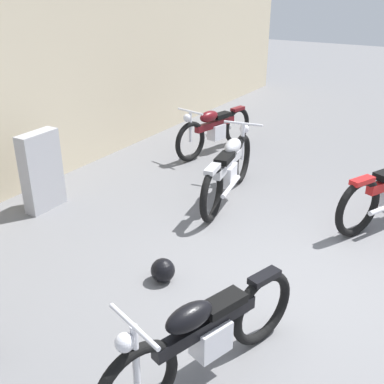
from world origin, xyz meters
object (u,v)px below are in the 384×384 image
at_px(stone_marker, 42,171).
at_px(motorcycle_black, 205,335).
at_px(helmet, 163,270).
at_px(motorcycle_silver, 229,169).
at_px(motorcycle_maroon, 214,129).

height_order(stone_marker, motorcycle_black, stone_marker).
bearing_deg(helmet, motorcycle_silver, 9.45).
bearing_deg(motorcycle_silver, motorcycle_maroon, 24.86).
bearing_deg(motorcycle_maroon, stone_marker, -3.59).
bearing_deg(motorcycle_black, motorcycle_maroon, -133.44).
distance_m(helmet, motorcycle_maroon, 4.04).
distance_m(stone_marker, motorcycle_silver, 2.53).
bearing_deg(motorcycle_black, stone_marker, -95.08).
xyz_separation_m(stone_marker, motorcycle_black, (-1.44, -3.36, -0.12)).
distance_m(stone_marker, motorcycle_black, 3.66).
distance_m(helmet, motorcycle_silver, 2.18).
xyz_separation_m(helmet, motorcycle_black, (-0.89, -1.01, 0.29)).
distance_m(stone_marker, motorcycle_maroon, 3.30).
xyz_separation_m(helmet, motorcycle_silver, (2.13, 0.35, 0.33)).
bearing_deg(stone_marker, motorcycle_maroon, -15.00).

